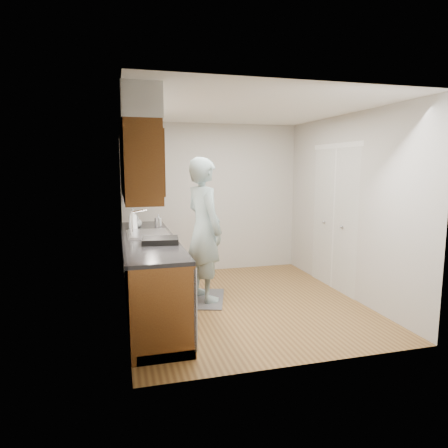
% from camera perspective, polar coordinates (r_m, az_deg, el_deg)
% --- Properties ---
extents(floor, '(3.50, 3.50, 0.00)m').
position_cam_1_polar(floor, '(5.42, 2.69, -11.10)').
color(floor, olive).
rests_on(floor, ground).
extents(ceiling, '(3.50, 3.50, 0.00)m').
position_cam_1_polar(ceiling, '(5.16, 2.88, 16.11)').
color(ceiling, white).
rests_on(ceiling, wall_left).
extents(wall_left, '(0.02, 3.50, 2.50)m').
position_cam_1_polar(wall_left, '(4.89, -14.19, 1.61)').
color(wall_left, '#B9B5AD').
rests_on(wall_left, floor).
extents(wall_right, '(0.02, 3.50, 2.50)m').
position_cam_1_polar(wall_right, '(5.78, 17.10, 2.48)').
color(wall_right, '#B9B5AD').
rests_on(wall_right, floor).
extents(wall_back, '(3.00, 0.02, 2.50)m').
position_cam_1_polar(wall_back, '(6.82, -1.74, 3.69)').
color(wall_back, '#B9B5AD').
rests_on(wall_back, floor).
extents(counter, '(0.64, 2.80, 1.30)m').
position_cam_1_polar(counter, '(5.05, -10.45, -6.88)').
color(counter, brown).
rests_on(counter, floor).
extents(upper_cabinets, '(0.47, 2.80, 1.21)m').
position_cam_1_polar(upper_cabinets, '(4.92, -12.50, 9.86)').
color(upper_cabinets, brown).
rests_on(upper_cabinets, wall_left).
extents(closet_door, '(0.02, 1.22, 2.05)m').
position_cam_1_polar(closet_door, '(6.05, 15.41, 0.65)').
color(closet_door, silver).
rests_on(closet_door, wall_right).
extents(floor_mat, '(0.73, 0.96, 0.02)m').
position_cam_1_polar(floor_mat, '(5.52, -2.78, -10.62)').
color(floor_mat, slate).
rests_on(floor_mat, floor).
extents(person, '(0.70, 0.87, 2.15)m').
position_cam_1_polar(person, '(5.27, -2.87, 0.57)').
color(person, '#8AA6A8').
rests_on(person, floor_mat).
extents(soap_bottle_a, '(0.15, 0.15, 0.30)m').
position_cam_1_polar(soap_bottle_a, '(5.48, -12.87, 0.66)').
color(soap_bottle_a, white).
rests_on(soap_bottle_a, counter).
extents(soap_bottle_b, '(0.10, 0.10, 0.17)m').
position_cam_1_polar(soap_bottle_b, '(5.80, -9.35, 0.54)').
color(soap_bottle_b, white).
rests_on(soap_bottle_b, counter).
extents(soap_bottle_c, '(0.18, 0.18, 0.16)m').
position_cam_1_polar(soap_bottle_c, '(5.78, -12.27, 0.38)').
color(soap_bottle_c, white).
rests_on(soap_bottle_c, counter).
extents(steel_can, '(0.08, 0.08, 0.13)m').
position_cam_1_polar(steel_can, '(5.73, -9.53, 0.23)').
color(steel_can, '#A5A5AA').
rests_on(steel_can, counter).
extents(dish_rack, '(0.43, 0.38, 0.06)m').
position_cam_1_polar(dish_rack, '(4.53, -9.09, -2.33)').
color(dish_rack, black).
rests_on(dish_rack, counter).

